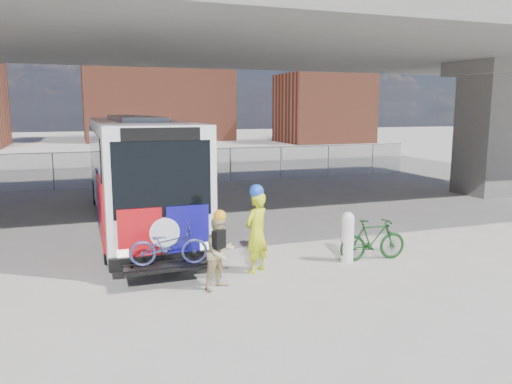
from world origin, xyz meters
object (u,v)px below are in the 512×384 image
cyclist_hivis (257,230)px  bike_parked (373,240)px  bollard (347,235)px  cyclist_tan (220,252)px  bus (135,163)px

cyclist_hivis → bike_parked: bearing=145.2°
bollard → cyclist_tan: size_ratio=0.74×
bus → cyclist_tan: size_ratio=7.33×
cyclist_hivis → bus: bearing=-103.7°
cyclist_tan → bollard: bearing=-16.7°
cyclist_hivis → bike_parked: size_ratio=1.17×
cyclist_tan → bike_parked: size_ratio=0.96×
bus → cyclist_hivis: (2.16, -6.33, -1.07)m
bus → cyclist_hivis: size_ratio=6.01×
bollard → bike_parked: 0.72m
cyclist_tan → bike_parked: (4.31, 0.67, -0.28)m
bus → bollard: bearing=-53.7°
bus → cyclist_tan: 7.31m
cyclist_tan → bus: bearing=69.2°
bollard → cyclist_tan: cyclist_tan is taller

